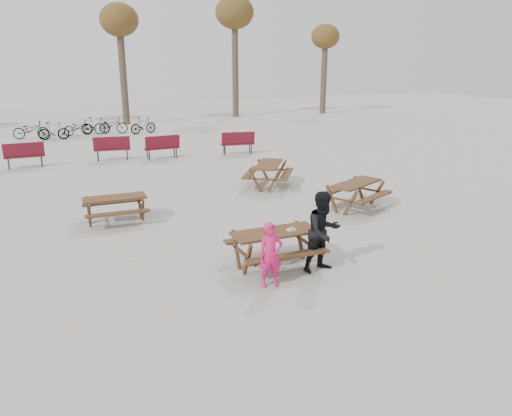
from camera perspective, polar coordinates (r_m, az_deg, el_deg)
name	(u,v)px	position (r m, az deg, el deg)	size (l,w,h in m)	color
ground	(275,266)	(10.66, 2.15, -6.60)	(80.00, 80.00, 0.00)	gray
main_picnic_table	(275,240)	(10.44, 2.19, -3.65)	(1.80, 1.45, 0.78)	#3D2616
food_tray	(291,230)	(10.42, 4.08, -2.51)	(0.18, 0.11, 0.04)	white
bread_roll	(292,228)	(10.41, 4.08, -2.29)	(0.14, 0.06, 0.05)	tan
soda_bottle	(271,230)	(10.23, 1.74, -2.54)	(0.07, 0.07, 0.17)	silver
child	(271,255)	(9.50, 1.68, -5.42)	(0.47, 0.31, 1.29)	#CC195E
adult	(323,232)	(10.23, 7.71, -2.71)	(0.82, 0.64, 1.69)	black
picnic_table_east	(355,195)	(14.74, 11.26, 1.42)	(1.80, 1.45, 0.78)	#3D2616
picnic_table_north	(116,210)	(13.77, -15.76, -0.18)	(1.62, 1.30, 0.70)	#3D2616
picnic_table_far	(268,175)	(16.91, 1.42, 3.78)	(1.84, 1.48, 0.79)	#3D2616
park_bench_row	(137,148)	(21.92, -13.40, 6.71)	(10.38, 1.58, 1.03)	maroon
bicycle_row	(84,127)	(29.50, -19.05, 8.72)	(7.59, 2.05, 0.98)	black
tree_row	(116,23)	(34.39, -15.71, 19.65)	(32.17, 3.52, 8.26)	#382B21
fallen_leaves	(251,227)	(12.98, -0.61, -2.17)	(11.00, 11.00, 0.01)	gold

